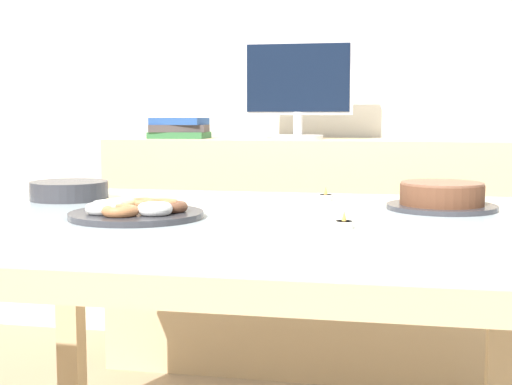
{
  "coord_description": "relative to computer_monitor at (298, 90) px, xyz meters",
  "views": [
    {
      "loc": [
        0.36,
        -1.61,
        0.99
      ],
      "look_at": [
        0.05,
        -0.08,
        0.82
      ],
      "focal_mm": 50.0,
      "sensor_mm": 36.0,
      "label": 1
    }
  ],
  "objects": [
    {
      "name": "cake_chocolate_round",
      "position": [
        0.49,
        -0.98,
        -0.3
      ],
      "size": [
        0.27,
        0.27,
        0.07
      ],
      "color": "#333338",
      "rests_on": "dining_table"
    },
    {
      "name": "book_stack",
      "position": [
        -0.48,
        0.0,
        -0.15
      ],
      "size": [
        0.24,
        0.2,
        0.08
      ],
      "color": "#2D6638",
      "rests_on": "sideboard"
    },
    {
      "name": "tealight_near_cakes",
      "position": [
        0.2,
        -0.85,
        -0.32
      ],
      "size": [
        0.04,
        0.04,
        0.04
      ],
      "color": "silver",
      "rests_on": "dining_table"
    },
    {
      "name": "wall_back",
      "position": [
        0.03,
        0.3,
        0.21
      ],
      "size": [
        8.0,
        0.1,
        2.6
      ],
      "primitive_type": "cube",
      "color": "silver",
      "rests_on": "ground"
    },
    {
      "name": "plate_stack",
      "position": [
        -0.49,
        -0.97,
        -0.3
      ],
      "size": [
        0.21,
        0.21,
        0.05
      ],
      "color": "#333338",
      "rests_on": "dining_table"
    },
    {
      "name": "tealight_near_front",
      "position": [
        0.28,
        -1.33,
        -0.32
      ],
      "size": [
        0.04,
        0.04,
        0.04
      ],
      "color": "silver",
      "rests_on": "dining_table"
    },
    {
      "name": "sideboard",
      "position": [
        0.03,
        0.0,
        -0.64
      ],
      "size": [
        1.51,
        0.44,
        0.9
      ],
      "color": "#D1B284",
      "rests_on": "ground"
    },
    {
      "name": "computer_monitor",
      "position": [
        0.0,
        0.0,
        0.0
      ],
      "size": [
        0.42,
        0.2,
        0.38
      ],
      "color": "silver",
      "rests_on": "sideboard"
    },
    {
      "name": "dining_table",
      "position": [
        0.03,
        -1.16,
        -0.42
      ],
      "size": [
        1.43,
        1.0,
        0.76
      ],
      "color": "silver",
      "rests_on": "ground"
    },
    {
      "name": "pastry_platter",
      "position": [
        -0.19,
        -1.27,
        -0.31
      ],
      "size": [
        0.3,
        0.3,
        0.04
      ],
      "color": "#333338",
      "rests_on": "dining_table"
    }
  ]
}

